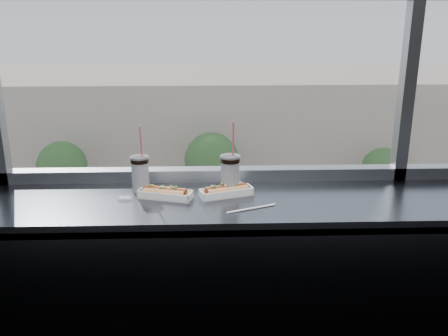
{
  "coord_description": "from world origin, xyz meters",
  "views": [
    {
      "loc": [
        0.02,
        -0.91,
        1.94
      ],
      "look_at": [
        0.09,
        1.23,
        1.25
      ],
      "focal_mm": 40.0,
      "sensor_mm": 36.0,
      "label": 1
    }
  ],
  "objects_px": {
    "car_far_c": "(438,218)",
    "car_near_d": "(378,297)",
    "hotdog_tray_right": "(226,191)",
    "tree_left": "(62,166)",
    "tree_center": "(212,160)",
    "hotdog_tray_left": "(165,193)",
    "pedestrian_d": "(374,198)",
    "soda_cup_left": "(140,172)",
    "soda_cup_right": "(230,173)",
    "car_far_a": "(13,228)",
    "car_near_c": "(178,303)",
    "pedestrian_a": "(87,207)",
    "car_near_b": "(4,306)",
    "loose_straw": "(251,208)",
    "car_far_b": "(248,223)",
    "tree_right": "(383,169)",
    "wrapper": "(125,198)"
  },
  "relations": [
    {
      "from": "car_far_c",
      "to": "car_near_d",
      "type": "bearing_deg",
      "value": 144.47
    },
    {
      "from": "hotdog_tray_right",
      "to": "tree_left",
      "type": "relative_size",
      "value": 0.05
    },
    {
      "from": "car_near_d",
      "to": "tree_center",
      "type": "xyz_separation_m",
      "value": [
        -6.99,
        12.0,
        2.59
      ]
    },
    {
      "from": "hotdog_tray_left",
      "to": "pedestrian_d",
      "type": "distance_m",
      "value": 32.26
    },
    {
      "from": "soda_cup_left",
      "to": "soda_cup_right",
      "type": "distance_m",
      "value": 0.43
    },
    {
      "from": "car_far_c",
      "to": "hotdog_tray_left",
      "type": "bearing_deg",
      "value": 152.92
    },
    {
      "from": "hotdog_tray_right",
      "to": "car_far_a",
      "type": "height_order",
      "value": "hotdog_tray_right"
    },
    {
      "from": "car_far_c",
      "to": "car_near_c",
      "type": "xyz_separation_m",
      "value": [
        -14.81,
        -8.0,
        -0.19
      ]
    },
    {
      "from": "soda_cup_right",
      "to": "pedestrian_a",
      "type": "height_order",
      "value": "soda_cup_right"
    },
    {
      "from": "tree_center",
      "to": "car_near_b",
      "type": "bearing_deg",
      "value": -126.46
    },
    {
      "from": "car_near_c",
      "to": "car_near_d",
      "type": "relative_size",
      "value": 0.9
    },
    {
      "from": "hotdog_tray_right",
      "to": "tree_center",
      "type": "bearing_deg",
      "value": 71.62
    },
    {
      "from": "car_near_c",
      "to": "pedestrian_a",
      "type": "height_order",
      "value": "pedestrian_a"
    },
    {
      "from": "loose_straw",
      "to": "car_near_d",
      "type": "height_order",
      "value": "loose_straw"
    },
    {
      "from": "hotdog_tray_left",
      "to": "tree_left",
      "type": "bearing_deg",
      "value": 123.76
    },
    {
      "from": "loose_straw",
      "to": "car_far_b",
      "type": "bearing_deg",
      "value": 62.76
    },
    {
      "from": "car_near_d",
      "to": "pedestrian_a",
      "type": "relative_size",
      "value": 3.13
    },
    {
      "from": "car_far_c",
      "to": "car_far_a",
      "type": "distance_m",
      "value": 24.61
    },
    {
      "from": "car_near_c",
      "to": "tree_right",
      "type": "bearing_deg",
      "value": -45.72
    },
    {
      "from": "soda_cup_right",
      "to": "car_near_d",
      "type": "bearing_deg",
      "value": 66.12
    },
    {
      "from": "car_far_c",
      "to": "car_near_d",
      "type": "height_order",
      "value": "car_far_c"
    },
    {
      "from": "loose_straw",
      "to": "car_near_c",
      "type": "relative_size",
      "value": 0.04
    },
    {
      "from": "car_far_a",
      "to": "car_near_b",
      "type": "bearing_deg",
      "value": -166.18
    },
    {
      "from": "soda_cup_right",
      "to": "tree_left",
      "type": "bearing_deg",
      "value": 108.25
    },
    {
      "from": "loose_straw",
      "to": "tree_center",
      "type": "bearing_deg",
      "value": 67.62
    },
    {
      "from": "car_near_b",
      "to": "tree_center",
      "type": "xyz_separation_m",
      "value": [
        8.87,
        12.0,
        2.67
      ]
    },
    {
      "from": "loose_straw",
      "to": "car_far_c",
      "type": "height_order",
      "value": "loose_straw"
    },
    {
      "from": "car_near_c",
      "to": "pedestrian_a",
      "type": "relative_size",
      "value": 2.81
    },
    {
      "from": "car_far_b",
      "to": "tree_right",
      "type": "relative_size",
      "value": 1.36
    },
    {
      "from": "loose_straw",
      "to": "tree_right",
      "type": "bearing_deg",
      "value": 46.23
    },
    {
      "from": "pedestrian_d",
      "to": "pedestrian_a",
      "type": "xyz_separation_m",
      "value": [
        -18.51,
        -0.97,
        0.08
      ]
    },
    {
      "from": "soda_cup_right",
      "to": "tree_center",
      "type": "xyz_separation_m",
      "value": [
        0.18,
        28.2,
        -8.49
      ]
    },
    {
      "from": "soda_cup_left",
      "to": "car_far_c",
      "type": "relative_size",
      "value": 0.05
    },
    {
      "from": "car_far_a",
      "to": "hotdog_tray_left",
      "type": "bearing_deg",
      "value": -159.45
    },
    {
      "from": "hotdog_tray_right",
      "to": "car_near_d",
      "type": "relative_size",
      "value": 0.04
    },
    {
      "from": "hotdog_tray_left",
      "to": "soda_cup_right",
      "type": "distance_m",
      "value": 0.32
    },
    {
      "from": "car_near_b",
      "to": "pedestrian_d",
      "type": "height_order",
      "value": "car_near_b"
    },
    {
      "from": "car_near_d",
      "to": "car_far_b",
      "type": "bearing_deg",
      "value": 26.1
    },
    {
      "from": "car_far_b",
      "to": "tree_left",
      "type": "distance_m",
      "value": 12.44
    },
    {
      "from": "hotdog_tray_left",
      "to": "tree_right",
      "type": "height_order",
      "value": "hotdog_tray_left"
    },
    {
      "from": "tree_center",
      "to": "pedestrian_a",
      "type": "bearing_deg",
      "value": -172.18
    },
    {
      "from": "hotdog_tray_right",
      "to": "car_far_b",
      "type": "bearing_deg",
      "value": 66.69
    },
    {
      "from": "hotdog_tray_left",
      "to": "pedestrian_d",
      "type": "height_order",
      "value": "hotdog_tray_left"
    },
    {
      "from": "car_near_b",
      "to": "tree_right",
      "type": "xyz_separation_m",
      "value": [
        20.0,
        12.0,
        1.93
      ]
    },
    {
      "from": "soda_cup_left",
      "to": "loose_straw",
      "type": "bearing_deg",
      "value": -25.68
    },
    {
      "from": "pedestrian_a",
      "to": "hotdog_tray_left",
      "type": "bearing_deg",
      "value": 105.16
    },
    {
      "from": "car_near_d",
      "to": "tree_right",
      "type": "relative_size",
      "value": 1.46
    },
    {
      "from": "car_far_a",
      "to": "tree_right",
      "type": "distance_m",
      "value": 22.96
    },
    {
      "from": "wrapper",
      "to": "tree_right",
      "type": "relative_size",
      "value": 0.02
    },
    {
      "from": "hotdog_tray_right",
      "to": "pedestrian_a",
      "type": "bearing_deg",
      "value": 87.75
    }
  ]
}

